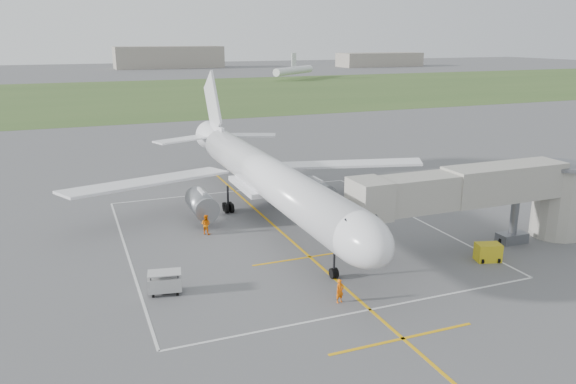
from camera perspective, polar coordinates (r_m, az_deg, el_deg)
name	(u,v)px	position (r m, az deg, el deg)	size (l,w,h in m)	color
ground	(269,221)	(55.55, -1.94, -2.99)	(700.00, 700.00, 0.00)	#59595B
grass_strip	(126,96)	(181.35, -16.15, 9.38)	(700.00, 120.00, 0.02)	#3A5826
apron_markings	(291,240)	(50.42, 0.31, -4.94)	(28.20, 60.00, 0.01)	#E8A50D
airliner	(266,176)	(55.00, -2.24, 1.58)	(38.93, 46.75, 13.52)	white
jet_bridge	(496,194)	(50.84, 20.39, -0.16)	(23.40, 5.00, 7.20)	#9A968B
gpu_unit	(488,252)	(48.60, 19.66, -5.80)	(2.22, 1.81, 1.46)	gold
baggage_cart	(165,282)	(41.19, -12.40, -8.96)	(2.53, 1.78, 1.61)	#B4B4B4
ramp_worker_nose	(340,291)	(39.11, 5.29, -9.98)	(0.62, 0.41, 1.70)	#FF6508
ramp_worker_wing	(206,224)	(52.27, -8.35, -3.28)	(0.91, 0.71, 1.88)	orange
distant_hangars	(64,61)	(315.06, -21.84, 12.22)	(345.00, 49.00, 12.00)	gray
distant_aircraft	(110,77)	(212.08, -17.61, 11.06)	(170.41, 55.95, 8.85)	white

